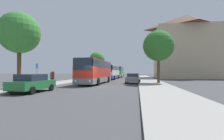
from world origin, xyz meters
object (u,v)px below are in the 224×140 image
at_px(pedestrian_waiting_near, 51,77).
at_px(pedestrian_waiting_far, 53,77).
at_px(bus_rear, 118,72).
at_px(parked_car_right_far, 132,76).
at_px(bus_stop_sign, 37,71).
at_px(parked_car_right_near, 133,78).
at_px(parked_car_left_curb, 32,83).
at_px(tree_left_near, 97,60).
at_px(tree_right_near, 158,46).
at_px(tree_left_far, 19,33).
at_px(bus_front, 96,71).
at_px(bus_middle, 111,72).

xyz_separation_m(pedestrian_waiting_near, pedestrian_waiting_far, (2.05, -3.54, 0.04)).
bearing_deg(bus_rear, pedestrian_waiting_near, -101.04).
distance_m(parked_car_right_far, bus_stop_sign, 24.25).
bearing_deg(parked_car_right_near, parked_car_left_curb, 60.91).
height_order(pedestrian_waiting_near, tree_left_near, tree_left_near).
distance_m(parked_car_left_curb, tree_right_near, 17.80).
bearing_deg(tree_right_near, pedestrian_waiting_near, -174.45).
distance_m(pedestrian_waiting_near, tree_left_far, 9.59).
bearing_deg(parked_car_left_curb, pedestrian_waiting_far, 106.93).
distance_m(bus_rear, parked_car_left_curb, 43.17).
relative_size(parked_car_left_curb, tree_left_near, 0.57).
relative_size(parked_car_right_near, pedestrian_waiting_far, 2.42).
height_order(parked_car_right_near, bus_stop_sign, bus_stop_sign).
relative_size(bus_rear, parked_car_right_near, 2.40).
distance_m(bus_front, bus_rear, 31.51).
bearing_deg(bus_stop_sign, parked_car_right_far, 62.48).
bearing_deg(bus_rear, bus_front, -89.51).
bearing_deg(tree_right_near, bus_middle, 121.21).
relative_size(parked_car_left_curb, tree_left_far, 0.59).
bearing_deg(bus_middle, parked_car_left_curb, -94.80).
relative_size(bus_middle, parked_car_right_near, 2.76).
bearing_deg(tree_left_near, bus_middle, -61.95).
relative_size(pedestrian_waiting_near, tree_left_far, 0.23).
distance_m(bus_front, pedestrian_waiting_near, 6.71).
xyz_separation_m(bus_front, pedestrian_waiting_near, (-6.60, -0.87, -0.81)).
bearing_deg(bus_rear, parked_car_left_curb, -93.24).
bearing_deg(pedestrian_waiting_far, bus_rear, -48.59).
bearing_deg(pedestrian_waiting_near, parked_car_right_near, 63.59).
distance_m(tree_left_near, tree_left_far, 36.83).
xyz_separation_m(parked_car_left_curb, parked_car_right_near, (8.33, 13.15, -0.01)).
bearing_deg(parked_car_left_curb, parked_car_right_near, 60.78).
xyz_separation_m(pedestrian_waiting_near, tree_left_near, (0.35, 28.52, 4.59)).
bearing_deg(bus_rear, pedestrian_waiting_far, -96.74).
height_order(bus_front, bus_middle, bus_front).
relative_size(parked_car_left_curb, pedestrian_waiting_near, 2.58).
height_order(bus_rear, parked_car_right_near, bus_rear).
relative_size(pedestrian_waiting_near, tree_right_near, 0.23).
height_order(bus_front, pedestrian_waiting_far, bus_front).
bearing_deg(pedestrian_waiting_far, tree_right_near, -111.19).
relative_size(bus_front, tree_left_near, 1.50).
distance_m(bus_stop_sign, tree_left_near, 33.22).
bearing_deg(parked_car_right_far, bus_front, 72.47).
bearing_deg(parked_car_right_far, bus_rear, -72.17).
distance_m(parked_car_left_curb, bus_stop_sign, 7.14).
height_order(pedestrian_waiting_far, tree_left_far, tree_left_far).
bearing_deg(tree_left_far, bus_stop_sign, 95.67).
relative_size(parked_car_left_curb, parked_car_right_far, 1.09).
bearing_deg(tree_left_far, parked_car_left_curb, -38.20).
distance_m(parked_car_right_far, pedestrian_waiting_far, 22.66).
bearing_deg(pedestrian_waiting_far, pedestrian_waiting_near, -11.33).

